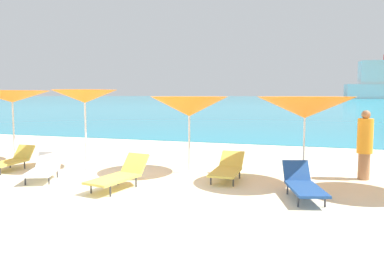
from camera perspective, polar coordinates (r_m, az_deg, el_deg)
The scene contains 12 objects.
ground_plane at distance 17.61m, azimuth 3.15°, elevation -2.15°, with size 50.00×100.00×0.30m, color beige.
ocean_water at distance 235.49m, azimuth 16.60°, elevation 4.50°, with size 650.00×440.00×0.02m, color teal.
umbrella_2 at distance 12.53m, azimuth -26.11°, elevation 4.40°, with size 2.42×2.42×2.23m.
umbrella_3 at distance 10.65m, azimuth -16.29°, elevation 4.71°, with size 1.90×1.90×2.24m.
umbrella_4 at distance 9.74m, azimuth -0.44°, elevation 3.36°, with size 2.18×2.18×2.05m.
umbrella_5 at distance 8.87m, azimuth 17.11°, elevation 3.07°, with size 2.32×2.32×2.06m.
lounge_chair_1 at distance 11.47m, azimuth -26.43°, elevation -4.54°, with size 0.63×1.61×0.62m.
lounge_chair_2 at distance 8.48m, azimuth -11.15°, elevation -7.09°, with size 0.89×1.70×0.69m.
lounge_chair_4 at distance 9.18m, azimuth 5.52°, elevation -6.21°, with size 0.64×1.66×0.61m.
lounge_chair_6 at distance 7.89m, azimuth 16.85°, elevation -8.29°, with size 0.98×1.65×0.66m.
lounge_chair_7 at distance 9.87m, azimuth -22.00°, elevation -5.85°, with size 1.12×1.54×0.60m.
beachgoer_2 at distance 10.03m, azimuth 25.22°, elevation -2.18°, with size 0.37×0.37×1.72m.
Camera 1 is at (4.35, -6.91, 2.11)m, focal length 34.40 mm.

